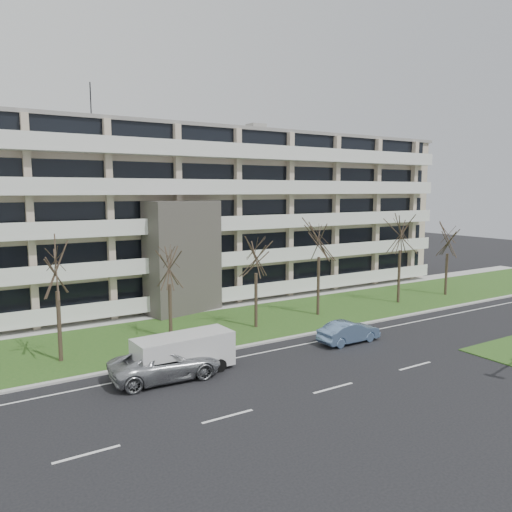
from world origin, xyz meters
TOP-DOWN VIEW (x-y plane):
  - ground at (0.00, 0.00)m, footprint 160.00×160.00m
  - grass_verge at (0.00, 13.00)m, footprint 90.00×10.00m
  - curb at (0.00, 8.00)m, footprint 90.00×0.35m
  - sidewalk at (0.00, 18.50)m, footprint 90.00×2.00m
  - lane_edge_line at (0.00, 6.50)m, footprint 90.00×0.12m
  - apartment_building at (-0.01, 25.32)m, footprint 60.50×15.10m
  - silver_pickup at (-6.63, 5.62)m, footprint 5.96×2.99m
  - blue_sedan at (5.81, 5.28)m, footprint 4.32×1.55m
  - white_van at (-5.41, 5.93)m, footprint 5.50×2.44m
  - tree_2 at (-10.82, 11.26)m, footprint 3.69×3.69m
  - tree_3 at (-3.68, 12.21)m, footprint 3.29×3.29m
  - tree_4 at (2.55, 11.48)m, footprint 3.55×3.55m
  - tree_5 at (8.62, 11.95)m, footprint 4.16×4.16m
  - tree_6 at (17.36, 11.65)m, footprint 4.16×4.16m
  - tree_7 at (23.67, 11.60)m, footprint 3.53×3.53m

SIDE VIEW (x-z plane):
  - ground at x=0.00m, z-range 0.00..0.00m
  - lane_edge_line at x=0.00m, z-range 0.00..0.01m
  - grass_verge at x=0.00m, z-range 0.00..0.06m
  - sidewalk at x=0.00m, z-range 0.00..0.08m
  - curb at x=0.00m, z-range 0.00..0.12m
  - blue_sedan at x=5.81m, z-range 0.00..1.42m
  - silver_pickup at x=-6.63m, z-range 0.00..1.62m
  - white_van at x=-5.41m, z-range 0.21..2.30m
  - tree_3 at x=-3.68m, z-range 1.82..8.40m
  - tree_7 at x=23.67m, z-range 1.96..9.02m
  - tree_4 at x=2.55m, z-range 1.97..9.06m
  - tree_2 at x=-10.82m, z-range 2.05..9.43m
  - tree_5 at x=8.62m, z-range 2.31..10.63m
  - tree_6 at x=17.36m, z-range 2.31..10.64m
  - apartment_building at x=-0.01m, z-range -1.76..16.99m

